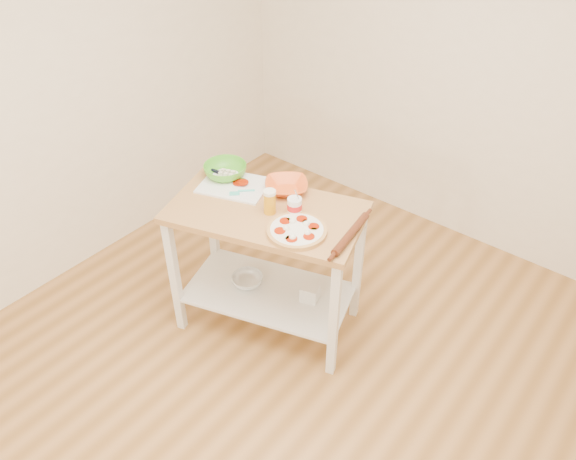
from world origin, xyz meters
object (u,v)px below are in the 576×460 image
(prep_island, at_px, (267,244))
(orange_bowl, at_px, (286,187))
(rolling_pin, at_px, (351,234))
(yogurt_tub, at_px, (295,206))
(knife, at_px, (221,173))
(green_bowl, at_px, (225,171))
(beer_pint, at_px, (270,202))
(shelf_glass_bowl, at_px, (247,280))
(spatula, at_px, (241,192))
(cutting_board, at_px, (234,185))
(pizza, at_px, (297,230))
(shelf_bin, at_px, (310,292))

(prep_island, bearing_deg, orange_bowl, 97.53)
(orange_bowl, relative_size, rolling_pin, 0.66)
(yogurt_tub, bearing_deg, knife, 176.81)
(knife, distance_m, green_bowl, 0.04)
(knife, bearing_deg, beer_pint, -21.94)
(yogurt_tub, bearing_deg, shelf_glass_bowl, -160.75)
(knife, relative_size, orange_bowl, 1.06)
(knife, distance_m, yogurt_tub, 0.61)
(spatula, distance_m, knife, 0.25)
(cutting_board, distance_m, yogurt_tub, 0.47)
(prep_island, distance_m, knife, 0.55)
(pizza, height_order, beer_pint, beer_pint)
(rolling_pin, bearing_deg, cutting_board, -178.73)
(prep_island, relative_size, shelf_bin, 11.64)
(orange_bowl, height_order, shelf_glass_bowl, orange_bowl)
(prep_island, height_order, pizza, pizza)
(knife, distance_m, beer_pint, 0.51)
(prep_island, height_order, rolling_pin, rolling_pin)
(cutting_board, xyz_separation_m, yogurt_tub, (0.46, 0.00, 0.04))
(orange_bowl, height_order, shelf_bin, orange_bowl)
(cutting_board, bearing_deg, pizza, -31.94)
(prep_island, distance_m, rolling_pin, 0.60)
(knife, relative_size, shelf_bin, 2.51)
(orange_bowl, height_order, beer_pint, beer_pint)
(prep_island, height_order, spatula, spatula)
(yogurt_tub, relative_size, shelf_bin, 1.68)
(prep_island, height_order, knife, knife)
(yogurt_tub, bearing_deg, beer_pint, -145.76)
(pizza, xyz_separation_m, shelf_bin, (-0.02, 0.17, -0.60))
(green_bowl, relative_size, shelf_glass_bowl, 1.30)
(green_bowl, distance_m, shelf_bin, 0.92)
(beer_pint, distance_m, shelf_bin, 0.70)
(prep_island, distance_m, cutting_board, 0.41)
(prep_island, bearing_deg, yogurt_tub, 25.91)
(pizza, xyz_separation_m, yogurt_tub, (-0.12, 0.13, 0.03))
(cutting_board, distance_m, knife, 0.15)
(beer_pint, relative_size, yogurt_tub, 0.81)
(knife, height_order, yogurt_tub, yogurt_tub)
(prep_island, bearing_deg, green_bowl, 164.97)
(pizza, bearing_deg, orange_bowl, 136.76)
(yogurt_tub, xyz_separation_m, shelf_glass_bowl, (-0.30, -0.10, -0.66))
(green_bowl, height_order, rolling_pin, green_bowl)
(spatula, bearing_deg, shelf_glass_bowl, -82.98)
(cutting_board, height_order, spatula, cutting_board)
(spatula, bearing_deg, shelf_bin, -32.33)
(knife, xyz_separation_m, orange_bowl, (0.43, 0.12, 0.01))
(knife, height_order, green_bowl, green_bowl)
(prep_island, bearing_deg, spatula, 172.73)
(shelf_glass_bowl, height_order, shelf_bin, shelf_bin)
(green_bowl, distance_m, shelf_glass_bowl, 0.72)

